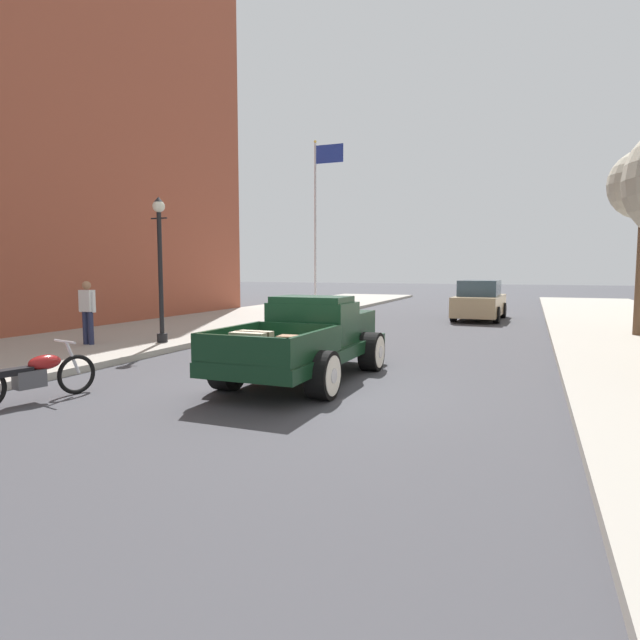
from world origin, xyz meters
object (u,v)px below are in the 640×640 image
motorcycle_parked (32,375)px  street_lamp_near (160,259)px  pedestrian_sidewalk_left (87,309)px  flagpole (319,204)px  hotrod_truck_dark_green (311,339)px  car_background_tan (480,302)px

motorcycle_parked → street_lamp_near: size_ratio=0.54×
pedestrian_sidewalk_left → street_lamp_near: 2.26m
street_lamp_near → flagpole: size_ratio=0.42×
hotrod_truck_dark_green → street_lamp_near: bearing=157.5°
motorcycle_parked → pedestrian_sidewalk_left: bearing=126.7°
car_background_tan → street_lamp_near: bearing=-122.3°
hotrod_truck_dark_green → motorcycle_parked: hotrod_truck_dark_green is taller
flagpole → car_background_tan: bearing=-30.0°
flagpole → street_lamp_near: bearing=-82.8°
motorcycle_parked → pedestrian_sidewalk_left: (-3.43, 4.59, 0.64)m
car_background_tan → motorcycle_parked: bearing=-107.3°
pedestrian_sidewalk_left → flagpole: size_ratio=0.18×
hotrod_truck_dark_green → car_background_tan: bearing=81.7°
hotrod_truck_dark_green → motorcycle_parked: (-3.31, -3.48, -0.31)m
motorcycle_parked → car_background_tan: bearing=72.7°
motorcycle_parked → flagpole: (-4.03, 22.43, 5.33)m
motorcycle_parked → flagpole: 23.41m
pedestrian_sidewalk_left → flagpole: flagpole is taller
motorcycle_parked → car_background_tan: size_ratio=0.47×
car_background_tan → pedestrian_sidewalk_left: (-8.72, -12.45, 0.32)m
pedestrian_sidewalk_left → street_lamp_near: bearing=34.5°
street_lamp_near → flagpole: 17.27m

